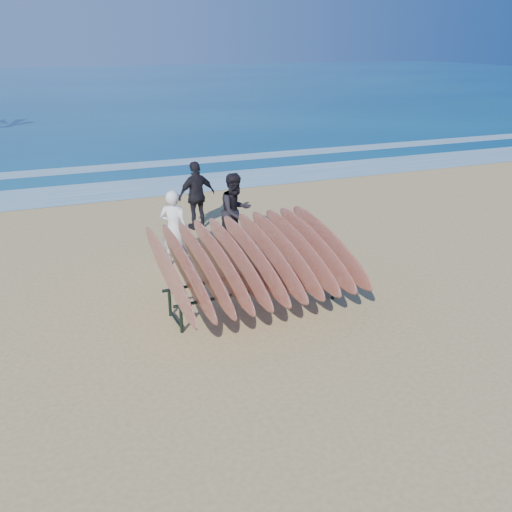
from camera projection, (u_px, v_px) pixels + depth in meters
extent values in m
plane|color=tan|center=(273.00, 323.00, 9.32)|extent=(120.00, 120.00, 0.00)
plane|color=navy|center=(69.00, 86.00, 56.87)|extent=(160.00, 160.00, 0.00)
plane|color=white|center=(155.00, 186.00, 17.96)|extent=(160.00, 160.00, 0.00)
plane|color=white|center=(137.00, 165.00, 20.99)|extent=(160.00, 160.00, 0.00)
cylinder|color=black|center=(181.00, 319.00, 8.94)|extent=(0.06, 0.06, 0.50)
cylinder|color=black|center=(333.00, 287.00, 10.10)|extent=(0.06, 0.06, 0.50)
cylinder|color=black|center=(170.00, 303.00, 9.48)|extent=(0.06, 0.06, 0.50)
cylinder|color=black|center=(315.00, 274.00, 10.65)|extent=(0.06, 0.06, 0.50)
cylinder|color=black|center=(262.00, 289.00, 9.43)|extent=(3.20, 0.27, 0.06)
cylinder|color=black|center=(247.00, 275.00, 9.97)|extent=(3.20, 0.27, 0.06)
cylinder|color=black|center=(176.00, 320.00, 9.27)|extent=(0.09, 0.65, 0.04)
cylinder|color=black|center=(324.00, 288.00, 10.44)|extent=(0.09, 0.65, 0.04)
ellipsoid|color=#630A07|center=(169.00, 273.00, 8.92)|extent=(0.27, 2.94, 1.24)
ellipsoid|color=#630A07|center=(187.00, 270.00, 9.04)|extent=(0.27, 2.94, 1.24)
ellipsoid|color=#630A07|center=(204.00, 267.00, 9.16)|extent=(0.27, 2.94, 1.24)
ellipsoid|color=#630A07|center=(221.00, 264.00, 9.28)|extent=(0.27, 2.94, 1.24)
ellipsoid|color=#630A07|center=(238.00, 261.00, 9.40)|extent=(0.27, 2.94, 1.24)
ellipsoid|color=#630A07|center=(254.00, 258.00, 9.53)|extent=(0.27, 2.94, 1.24)
ellipsoid|color=#630A07|center=(270.00, 255.00, 9.65)|extent=(0.27, 2.94, 1.24)
ellipsoid|color=#630A07|center=(285.00, 252.00, 9.77)|extent=(0.27, 2.94, 1.24)
ellipsoid|color=#630A07|center=(300.00, 250.00, 9.89)|extent=(0.27, 2.94, 1.24)
ellipsoid|color=#630A07|center=(315.00, 247.00, 10.02)|extent=(0.27, 2.94, 1.24)
ellipsoid|color=#630A07|center=(329.00, 245.00, 10.14)|extent=(0.27, 2.94, 1.24)
imported|color=white|center=(174.00, 229.00, 11.42)|extent=(0.73, 0.67, 1.67)
imported|color=black|center=(236.00, 212.00, 12.36)|extent=(1.05, 0.94, 1.78)
imported|color=black|center=(197.00, 195.00, 13.70)|extent=(1.09, 0.65, 1.74)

